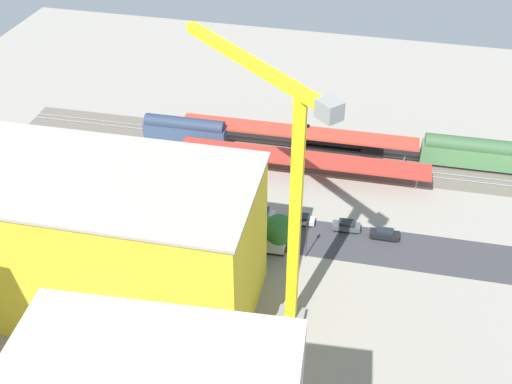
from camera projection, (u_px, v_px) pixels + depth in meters
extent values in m
plane|color=gray|center=(245.00, 216.00, 105.79)|extent=(162.82, 162.82, 0.00)
cube|color=#665E54|center=(272.00, 149.00, 122.55)|extent=(102.02, 15.28, 0.01)
cube|color=#38383D|center=(240.00, 228.00, 103.35)|extent=(101.94, 11.23, 0.01)
cube|color=#9E9EA8|center=(275.00, 140.00, 124.98)|extent=(101.74, 2.35, 0.12)
cube|color=#9E9EA8|center=(274.00, 144.00, 123.85)|extent=(101.74, 2.35, 0.12)
cube|color=#9E9EA8|center=(270.00, 154.00, 121.02)|extent=(101.74, 2.35, 0.12)
cube|color=#9E9EA8|center=(268.00, 158.00, 119.89)|extent=(101.74, 2.35, 0.12)
cube|color=#B73328|center=(302.00, 158.00, 113.19)|extent=(45.42, 5.99, 0.38)
cylinder|color=slate|center=(417.00, 181.00, 110.93)|extent=(0.30, 0.30, 3.55)
cylinder|color=slate|center=(302.00, 167.00, 114.36)|extent=(0.30, 0.30, 3.55)
cylinder|color=slate|center=(194.00, 155.00, 117.78)|extent=(0.30, 0.30, 3.55)
cube|color=#C63D2D|center=(298.00, 132.00, 119.51)|extent=(45.23, 5.48, 0.39)
cylinder|color=slate|center=(405.00, 154.00, 117.44)|extent=(0.30, 0.30, 4.14)
cylinder|color=slate|center=(297.00, 142.00, 120.85)|extent=(0.30, 0.30, 4.14)
cylinder|color=slate|center=(195.00, 130.00, 124.26)|extent=(0.30, 0.30, 4.14)
cube|color=black|center=(341.00, 149.00, 121.81)|extent=(16.25, 2.65, 1.00)
cylinder|color=black|center=(334.00, 140.00, 120.99)|extent=(13.38, 2.84, 2.55)
cube|color=black|center=(369.00, 146.00, 120.11)|extent=(2.94, 2.82, 3.78)
cylinder|color=black|center=(308.00, 128.00, 120.69)|extent=(0.70, 0.70, 1.40)
cube|color=black|center=(474.00, 166.00, 117.34)|extent=(17.90, 2.92, 0.60)
cube|color=#4C7F4C|center=(476.00, 156.00, 116.07)|extent=(19.90, 3.60, 3.70)
cylinder|color=#355935|center=(478.00, 147.00, 114.83)|extent=(19.10, 3.58, 3.16)
cube|color=black|center=(186.00, 144.00, 123.46)|extent=(14.55, 2.60, 0.60)
cube|color=#384C72|center=(185.00, 134.00, 122.11)|extent=(16.17, 3.21, 3.92)
cylinder|color=#273550|center=(184.00, 124.00, 120.80)|extent=(15.53, 3.19, 2.86)
cube|color=black|center=(384.00, 237.00, 101.22)|extent=(3.98, 1.72, 0.30)
cube|color=black|center=(385.00, 234.00, 100.88)|extent=(4.74, 1.80, 0.85)
cube|color=#1E2328|center=(385.00, 231.00, 100.47)|extent=(2.66, 1.56, 0.53)
cube|color=black|center=(346.00, 229.00, 102.86)|extent=(3.86, 1.95, 0.30)
cube|color=#474C51|center=(346.00, 226.00, 102.52)|extent=(4.58, 2.07, 0.84)
cube|color=#1E2328|center=(347.00, 223.00, 102.08)|extent=(2.60, 1.73, 0.63)
cube|color=black|center=(302.00, 223.00, 104.22)|extent=(3.58, 1.98, 0.30)
cube|color=silver|center=(302.00, 220.00, 103.92)|extent=(4.24, 2.10, 0.72)
cube|color=#1E2328|center=(302.00, 217.00, 103.52)|extent=(2.41, 1.75, 0.62)
cube|color=black|center=(261.00, 216.00, 105.64)|extent=(3.83, 1.78, 0.30)
cube|color=silver|center=(261.00, 213.00, 105.31)|extent=(4.55, 1.85, 0.80)
cube|color=#1E2328|center=(261.00, 210.00, 104.87)|extent=(2.55, 1.62, 0.67)
cube|color=black|center=(221.00, 212.00, 106.52)|extent=(3.45, 1.80, 0.30)
cube|color=navy|center=(221.00, 209.00, 106.17)|extent=(4.10, 1.89, 0.90)
cube|color=#1E2328|center=(221.00, 205.00, 105.69)|extent=(2.31, 1.62, 0.70)
cube|color=black|center=(183.00, 206.00, 107.80)|extent=(3.95, 1.69, 0.30)
cube|color=silver|center=(183.00, 204.00, 107.48)|extent=(4.70, 1.76, 0.76)
cube|color=#1E2328|center=(182.00, 200.00, 107.07)|extent=(2.64, 1.54, 0.64)
cube|color=yellow|center=(110.00, 244.00, 84.28)|extent=(39.28, 20.19, 20.96)
cube|color=#ADA89E|center=(98.00, 178.00, 77.95)|extent=(39.89, 20.80, 0.40)
cube|color=gray|center=(290.00, 318.00, 86.75)|extent=(3.60, 3.60, 1.20)
cube|color=yellow|center=(295.00, 224.00, 76.88)|extent=(1.40, 1.40, 34.48)
cube|color=yellow|center=(248.00, 61.00, 72.66)|extent=(20.05, 17.58, 1.20)
cube|color=gray|center=(329.00, 110.00, 63.36)|extent=(3.12, 3.08, 2.00)
cube|color=black|center=(198.00, 241.00, 100.36)|extent=(8.62, 2.39, 0.50)
cube|color=white|center=(204.00, 233.00, 99.09)|extent=(6.59, 2.63, 3.18)
cube|color=silver|center=(178.00, 231.00, 100.10)|extent=(2.06, 2.58, 2.35)
cube|color=black|center=(258.00, 247.00, 99.12)|extent=(8.68, 2.64, 0.50)
cube|color=silver|center=(265.00, 239.00, 97.84)|extent=(6.30, 2.79, 3.18)
cube|color=maroon|center=(238.00, 237.00, 98.69)|extent=(2.49, 2.64, 2.56)
cylinder|color=brown|center=(82.00, 221.00, 102.81)|extent=(0.56, 0.56, 2.57)
sphere|color=#38843D|center=(79.00, 207.00, 101.10)|extent=(4.53, 4.53, 4.53)
cylinder|color=brown|center=(125.00, 228.00, 101.17)|extent=(0.58, 0.58, 2.77)
sphere|color=#28662D|center=(122.00, 211.00, 99.14)|extent=(5.81, 5.81, 5.81)
cylinder|color=brown|center=(279.00, 246.00, 97.21)|extent=(0.40, 0.40, 3.28)
sphere|color=#28662D|center=(279.00, 230.00, 95.24)|extent=(4.79, 4.79, 4.79)
cylinder|color=brown|center=(237.00, 240.00, 98.19)|extent=(0.54, 0.54, 3.45)
sphere|color=#38843D|center=(236.00, 223.00, 96.14)|extent=(4.93, 4.93, 4.93)
cylinder|color=#333333|center=(306.00, 242.00, 95.94)|extent=(0.16, 0.16, 6.06)
cube|color=black|center=(308.00, 224.00, 93.88)|extent=(0.36, 0.36, 0.90)
sphere|color=red|center=(306.00, 222.00, 93.74)|extent=(0.20, 0.20, 0.20)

